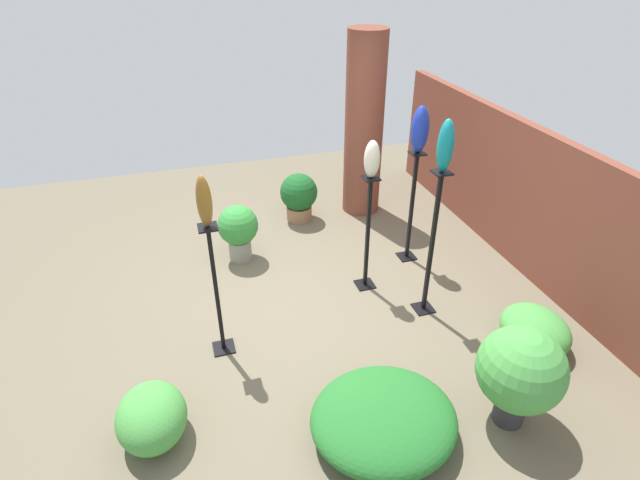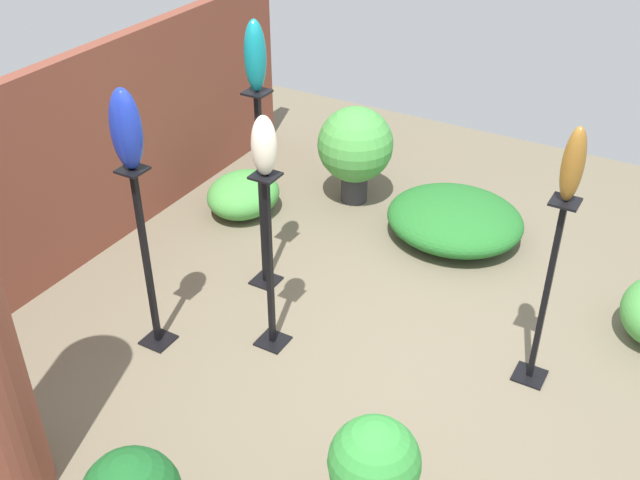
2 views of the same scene
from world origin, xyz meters
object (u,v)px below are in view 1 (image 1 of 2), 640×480
at_px(pedestal_bronze, 217,297).
at_px(art_vase_ivory, 372,159).
at_px(pedestal_teal, 431,251).
at_px(potted_plant_front_right, 520,371).
at_px(art_vase_cobalt, 420,130).
at_px(potted_plant_walkway_edge, 299,195).
at_px(pedestal_cobalt, 411,212).
at_px(brick_pillar, 364,126).
at_px(pedestal_ivory, 367,239).
at_px(potted_plant_mid_left, 238,229).
at_px(art_vase_teal, 445,146).
at_px(art_vase_bronze, 204,202).

bearing_deg(pedestal_bronze, art_vase_ivory, 108.44).
xyz_separation_m(pedestal_teal, potted_plant_front_right, (1.46, 0.00, -0.19)).
height_order(art_vase_cobalt, potted_plant_walkway_edge, art_vase_cobalt).
relative_size(pedestal_cobalt, art_vase_cobalt, 2.63).
xyz_separation_m(pedestal_bronze, potted_plant_walkway_edge, (-2.24, 1.34, -0.25)).
distance_m(brick_pillar, potted_plant_walkway_edge, 1.25).
distance_m(art_vase_ivory, potted_plant_walkway_edge, 2.07).
xyz_separation_m(brick_pillar, art_vase_cobalt, (1.37, 0.08, 0.39)).
bearing_deg(pedestal_ivory, potted_plant_walkway_edge, -169.88).
xyz_separation_m(brick_pillar, pedestal_cobalt, (1.37, 0.08, -0.59)).
height_order(pedestal_cobalt, pedestal_teal, pedestal_teal).
bearing_deg(brick_pillar, potted_plant_mid_left, -66.56).
bearing_deg(pedestal_teal, art_vase_cobalt, 164.63).
relative_size(pedestal_ivory, art_vase_teal, 2.74).
distance_m(art_vase_ivory, art_vase_cobalt, 0.80).
relative_size(art_vase_ivory, art_vase_bronze, 0.85).
height_order(pedestal_ivory, art_vase_ivory, art_vase_ivory).
height_order(art_vase_bronze, art_vase_cobalt, art_vase_cobalt).
distance_m(brick_pillar, potted_plant_front_right, 3.85).
distance_m(art_vase_ivory, potted_plant_front_right, 2.29).
xyz_separation_m(pedestal_bronze, potted_plant_front_right, (1.48, 2.08, -0.08)).
bearing_deg(pedestal_teal, art_vase_ivory, -142.91).
relative_size(pedestal_ivory, potted_plant_walkway_edge, 1.98).
xyz_separation_m(pedestal_ivory, pedestal_cobalt, (-0.39, 0.69, 0.02)).
distance_m(art_vase_cobalt, art_vase_teal, 1.01).
bearing_deg(art_vase_cobalt, pedestal_ivory, -60.91).
height_order(pedestal_cobalt, art_vase_bronze, art_vase_bronze).
bearing_deg(pedestal_cobalt, art_vase_ivory, -60.91).
bearing_deg(potted_plant_walkway_edge, potted_plant_front_right, 11.15).
distance_m(art_vase_cobalt, potted_plant_mid_left, 2.34).
bearing_deg(art_vase_cobalt, potted_plant_walkway_edge, -142.74).
distance_m(pedestal_ivory, art_vase_teal, 1.39).
distance_m(brick_pillar, pedestal_bronze, 3.28).
bearing_deg(art_vase_ivory, potted_plant_front_right, 12.00).
height_order(pedestal_teal, art_vase_ivory, art_vase_ivory).
distance_m(art_vase_cobalt, potted_plant_front_right, 2.65).
xyz_separation_m(art_vase_bronze, art_vase_cobalt, (-0.93, 2.34, 0.05)).
distance_m(art_vase_bronze, potted_plant_front_right, 2.75).
bearing_deg(art_vase_bronze, potted_plant_front_right, 54.45).
xyz_separation_m(pedestal_cobalt, art_vase_bronze, (0.93, -2.34, 0.93)).
bearing_deg(art_vase_bronze, pedestal_teal, 89.38).
height_order(pedestal_bronze, art_vase_teal, art_vase_teal).
height_order(brick_pillar, pedestal_bronze, brick_pillar).
xyz_separation_m(pedestal_cobalt, art_vase_teal, (0.96, -0.26, 1.17)).
height_order(pedestal_ivory, potted_plant_front_right, pedestal_ivory).
height_order(pedestal_bronze, potted_plant_mid_left, pedestal_bronze).
height_order(art_vase_ivory, art_vase_teal, art_vase_teal).
height_order(art_vase_bronze, potted_plant_front_right, art_vase_bronze).
bearing_deg(potted_plant_mid_left, pedestal_bronze, -15.26).
height_order(pedestal_ivory, pedestal_cobalt, pedestal_cobalt).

